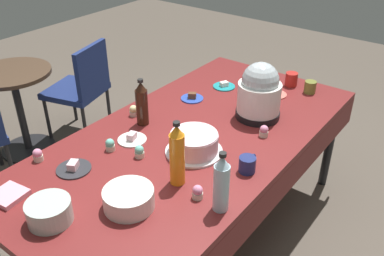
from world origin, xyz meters
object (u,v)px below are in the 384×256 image
(cupcake_berry, at_px, (133,111))
(soda_bottle_orange_juice, at_px, (177,155))
(dessert_plate_cobalt, at_px, (192,98))
(cupcake_mint, at_px, (139,152))
(coffee_mug_olive, at_px, (310,87))
(maroon_chair_right, at_px, (82,85))
(slow_cooker, at_px, (259,92))
(soda_bottle_water, at_px, (221,184))
(dessert_plate_teal, at_px, (224,86))
(soda_bottle_cola, at_px, (142,104))
(dessert_plate_charcoal, at_px, (74,168))
(round_cafe_table, at_px, (17,97))
(cupcake_vanilla, at_px, (110,145))
(frosted_layer_cake, at_px, (194,143))
(coffee_mug_navy, at_px, (248,164))
(ceramic_snack_bowl, at_px, (129,199))
(cupcake_cocoa, at_px, (264,131))
(glass_salad_bowl, at_px, (49,212))
(coffee_mug_red, at_px, (292,79))
(cupcake_rose, at_px, (38,155))
(potluck_table, at_px, (192,145))
(dessert_plate_white, at_px, (132,139))
(dessert_plate_coral, at_px, (276,93))
(cupcake_lemon, at_px, (198,192))

(cupcake_berry, distance_m, soda_bottle_orange_juice, 0.72)
(dessert_plate_cobalt, relative_size, cupcake_mint, 2.18)
(coffee_mug_olive, height_order, maroon_chair_right, maroon_chair_right)
(slow_cooker, xyz_separation_m, soda_bottle_water, (-0.82, -0.28, -0.03))
(dessert_plate_teal, xyz_separation_m, soda_bottle_cola, (-0.71, 0.10, 0.12))
(dessert_plate_charcoal, distance_m, soda_bottle_water, 0.77)
(slow_cooker, distance_m, dessert_plate_cobalt, 0.48)
(round_cafe_table, bearing_deg, cupcake_vanilla, -102.67)
(frosted_layer_cake, height_order, maroon_chair_right, frosted_layer_cake)
(coffee_mug_navy, bearing_deg, soda_bottle_orange_juice, 141.44)
(ceramic_snack_bowl, bearing_deg, cupcake_cocoa, -11.98)
(dessert_plate_cobalt, height_order, round_cafe_table, dessert_plate_cobalt)
(glass_salad_bowl, xyz_separation_m, coffee_mug_red, (1.85, -0.21, -0.00))
(cupcake_vanilla, distance_m, coffee_mug_olive, 1.41)
(ceramic_snack_bowl, bearing_deg, cupcake_berry, 42.52)
(glass_salad_bowl, distance_m, cupcake_vanilla, 0.56)
(coffee_mug_olive, bearing_deg, cupcake_vanilla, 156.75)
(coffee_mug_red, bearing_deg, cupcake_rose, 158.67)
(potluck_table, height_order, maroon_chair_right, maroon_chair_right)
(round_cafe_table, bearing_deg, cupcake_berry, -88.97)
(cupcake_rose, distance_m, coffee_mug_navy, 1.06)
(dessert_plate_charcoal, bearing_deg, cupcake_vanilla, -4.16)
(slow_cooker, relative_size, maroon_chair_right, 0.41)
(slow_cooker, bearing_deg, coffee_mug_red, 3.75)
(glass_salad_bowl, relative_size, cupcake_rose, 2.80)
(slow_cooker, xyz_separation_m, dessert_plate_white, (-0.65, 0.42, -0.15))
(dessert_plate_coral, distance_m, soda_bottle_cola, 0.93)
(cupcake_lemon, bearing_deg, cupcake_rose, 107.14)
(glass_salad_bowl, height_order, soda_bottle_orange_juice, soda_bottle_orange_juice)
(slow_cooker, distance_m, cupcake_berry, 0.76)
(slow_cooker, distance_m, soda_bottle_orange_juice, 0.79)
(cupcake_vanilla, bearing_deg, cupcake_rose, 142.22)
(ceramic_snack_bowl, xyz_separation_m, dessert_plate_cobalt, (1.00, 0.41, -0.03))
(cupcake_cocoa, bearing_deg, coffee_mug_navy, -164.54)
(glass_salad_bowl, distance_m, soda_bottle_cola, 0.88)
(soda_bottle_orange_juice, bearing_deg, cupcake_berry, 60.80)
(coffee_mug_red, xyz_separation_m, coffee_mug_navy, (-1.05, -0.27, -0.01))
(round_cafe_table, bearing_deg, dessert_plate_cobalt, -73.88)
(soda_bottle_water, relative_size, coffee_mug_red, 2.34)
(slow_cooker, bearing_deg, dessert_plate_white, 147.32)
(soda_bottle_cola, relative_size, coffee_mug_red, 2.26)
(slow_cooker, distance_m, ceramic_snack_bowl, 1.06)
(potluck_table, distance_m, dessert_plate_charcoal, 0.67)
(glass_salad_bowl, distance_m, dessert_plate_teal, 1.55)
(cupcake_vanilla, bearing_deg, dessert_plate_coral, -19.24)
(slow_cooker, distance_m, coffee_mug_olive, 0.53)
(cupcake_rose, bearing_deg, soda_bottle_water, -74.76)
(cupcake_cocoa, height_order, soda_bottle_cola, soda_bottle_cola)
(cupcake_mint, distance_m, cupcake_cocoa, 0.70)
(glass_salad_bowl, distance_m, cupcake_rose, 0.48)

